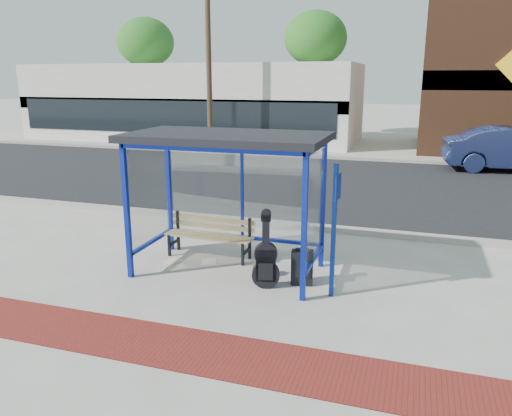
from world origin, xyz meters
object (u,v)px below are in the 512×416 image
(bench, at_px, (210,234))
(backpack, at_px, (260,268))
(guitar_bag, at_px, (266,261))
(suitcase, at_px, (302,267))

(bench, height_order, backpack, bench)
(guitar_bag, bearing_deg, backpack, 101.96)
(suitcase, bearing_deg, guitar_bag, -158.89)
(guitar_bag, relative_size, backpack, 3.64)
(guitar_bag, bearing_deg, suitcase, 15.26)
(bench, relative_size, suitcase, 2.73)
(guitar_bag, xyz_separation_m, backpack, (-0.22, 0.40, -0.29))
(guitar_bag, relative_size, suitcase, 1.98)
(bench, distance_m, backpack, 1.41)
(bench, xyz_separation_m, suitcase, (1.95, -0.75, -0.16))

